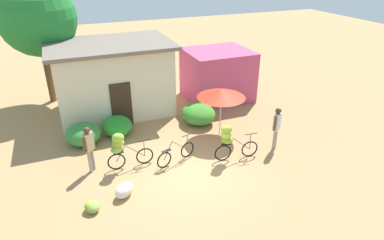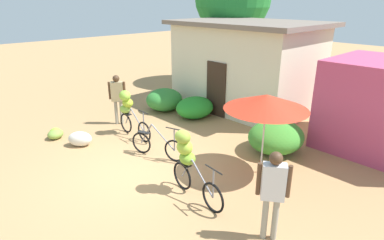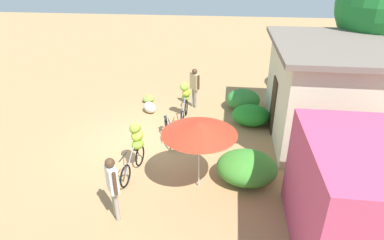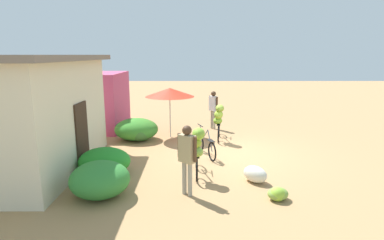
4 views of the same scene
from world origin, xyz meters
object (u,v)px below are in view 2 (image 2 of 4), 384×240
object	(u,v)px
bicycle_center_loaded	(188,158)
person_bystander	(117,94)
building_low	(246,65)
produce_sack	(80,139)
bicycle_near_pile	(158,146)
bicycle_leftmost	(128,109)
person_vendor	(273,187)
banana_pile_on_ground	(55,134)
market_umbrella	(266,102)

from	to	relation	value
bicycle_center_loaded	person_bystander	bearing A→B (deg)	166.31
bicycle_center_loaded	building_low	bearing A→B (deg)	117.23
produce_sack	bicycle_near_pile	bearing A→B (deg)	29.29
building_low	bicycle_near_pile	size ratio (longest dim) A/B	3.43
bicycle_near_pile	bicycle_center_loaded	size ratio (longest dim) A/B	0.95
person_bystander	bicycle_near_pile	bearing A→B (deg)	-11.28
bicycle_leftmost	bicycle_center_loaded	xyz separation A→B (m)	(3.75, -0.91, 0.01)
produce_sack	person_vendor	size ratio (longest dim) A/B	0.40
bicycle_center_loaded	banana_pile_on_ground	bearing A→B (deg)	-169.36
bicycle_leftmost	produce_sack	bearing A→B (deg)	-100.17
banana_pile_on_ground	bicycle_center_loaded	bearing A→B (deg)	10.64
banana_pile_on_ground	bicycle_leftmost	bearing A→B (deg)	54.47
bicycle_near_pile	banana_pile_on_ground	world-z (taller)	bicycle_near_pile
banana_pile_on_ground	produce_sack	world-z (taller)	produce_sack
banana_pile_on_ground	person_vendor	size ratio (longest dim) A/B	0.35
building_low	bicycle_center_loaded	world-z (taller)	building_low
bicycle_near_pile	produce_sack	world-z (taller)	bicycle_near_pile
bicycle_center_loaded	person_bystander	distance (m)	4.94
market_umbrella	person_bystander	bearing A→B (deg)	-171.91
bicycle_leftmost	person_bystander	distance (m)	1.10
produce_sack	person_bystander	size ratio (longest dim) A/B	0.40
banana_pile_on_ground	market_umbrella	bearing A→B (deg)	26.99
banana_pile_on_ground	person_bystander	size ratio (longest dim) A/B	0.35
bicycle_center_loaded	produce_sack	size ratio (longest dim) A/B	2.45
person_bystander	produce_sack	bearing A→B (deg)	-66.90
building_low	bicycle_leftmost	size ratio (longest dim) A/B	3.35
market_umbrella	person_bystander	distance (m)	5.50
market_umbrella	banana_pile_on_ground	xyz separation A→B (m)	(-5.67, -2.89, -1.71)
person_vendor	produce_sack	bearing A→B (deg)	-173.40
building_low	person_bystander	world-z (taller)	building_low
market_umbrella	bicycle_leftmost	distance (m)	4.56
bicycle_leftmost	produce_sack	distance (m)	1.70
bicycle_center_loaded	person_vendor	xyz separation A→B (m)	(2.07, 0.07, 0.19)
bicycle_near_pile	person_bystander	size ratio (longest dim) A/B	0.94
bicycle_near_pile	produce_sack	xyz separation A→B (m)	(-2.17, -1.22, -0.13)
banana_pile_on_ground	building_low	bearing A→B (deg)	73.84
market_umbrella	bicycle_center_loaded	distance (m)	2.25
building_low	person_bystander	size ratio (longest dim) A/B	3.22
produce_sack	building_low	bearing A→B (deg)	81.81
banana_pile_on_ground	person_bystander	world-z (taller)	person_bystander
produce_sack	banana_pile_on_ground	bearing A→B (deg)	-163.18
person_bystander	building_low	bearing A→B (deg)	70.31
banana_pile_on_ground	produce_sack	distance (m)	1.11
bicycle_near_pile	person_vendor	world-z (taller)	person_vendor
bicycle_near_pile	person_vendor	bearing A→B (deg)	-7.45
bicycle_near_pile	bicycle_center_loaded	world-z (taller)	bicycle_center_loaded
bicycle_near_pile	market_umbrella	bearing A→B (deg)	28.95
bicycle_leftmost	person_bystander	size ratio (longest dim) A/B	0.96
bicycle_center_loaded	market_umbrella	bearing A→B (deg)	73.12
building_low	produce_sack	distance (m)	6.84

